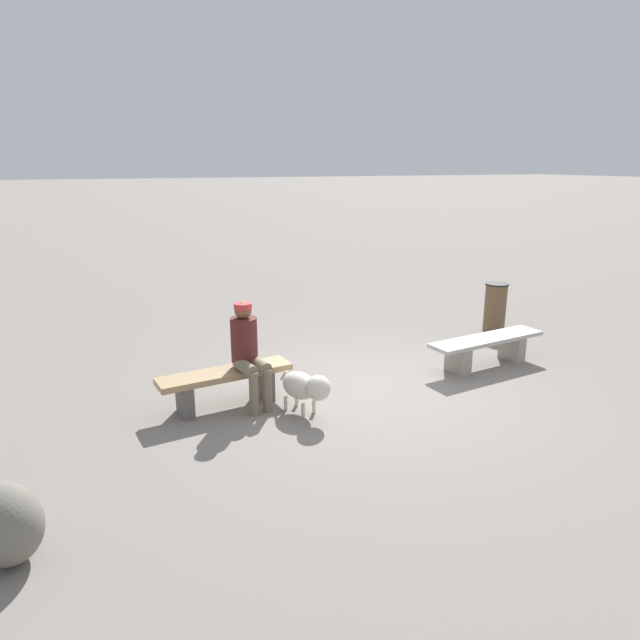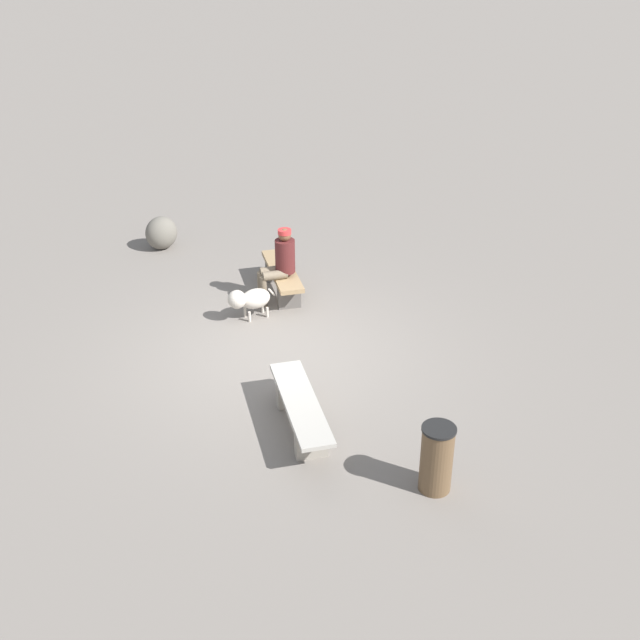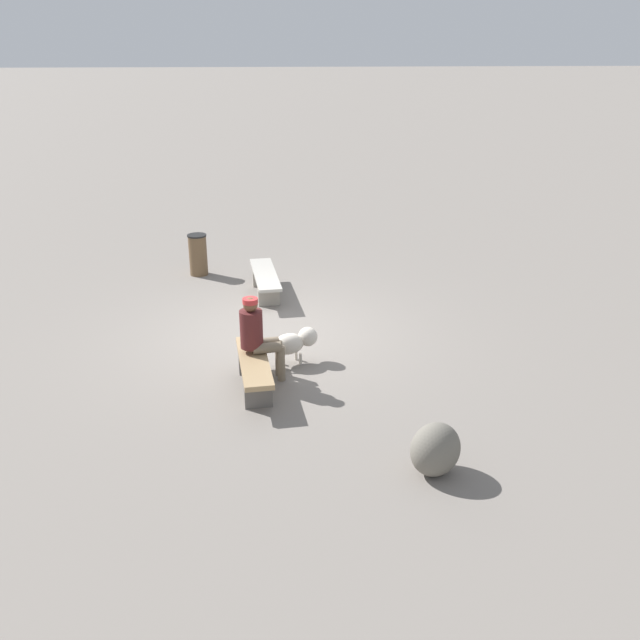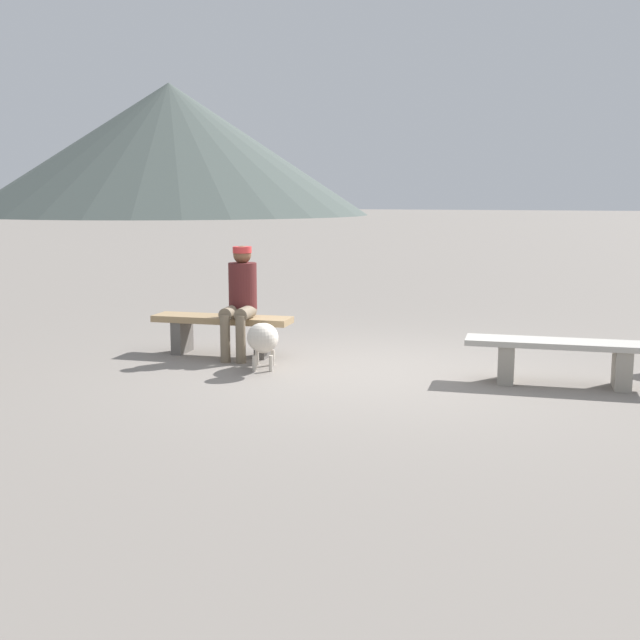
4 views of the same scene
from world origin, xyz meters
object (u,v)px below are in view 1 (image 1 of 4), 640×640
(bench_right, at_px, (226,381))
(seated_person, at_px, (248,348))
(dog, at_px, (306,387))
(trash_bin, at_px, (495,307))
(boulder, at_px, (4,524))
(bench_left, at_px, (486,346))

(bench_right, bearing_deg, seated_person, 161.80)
(seated_person, height_order, dog, seated_person)
(bench_right, distance_m, trash_bin, 5.27)
(seated_person, relative_size, trash_bin, 1.49)
(bench_right, height_order, boulder, boulder)
(bench_left, relative_size, seated_person, 1.51)
(seated_person, xyz_separation_m, dog, (-0.53, 0.54, -0.38))
(boulder, bearing_deg, seated_person, -140.67)
(dog, xyz_separation_m, boulder, (2.97, 1.46, -0.03))
(bench_right, bearing_deg, dog, 136.84)
(bench_right, xyz_separation_m, boulder, (2.17, 2.06, -0.01))
(bench_left, distance_m, bench_right, 3.81)
(dog, bearing_deg, bench_left, 78.00)
(dog, relative_size, trash_bin, 0.90)
(dog, relative_size, boulder, 1.22)
(bench_left, xyz_separation_m, bench_right, (3.81, -0.14, 0.02))
(bench_right, bearing_deg, trash_bin, -172.75)
(bench_left, distance_m, seated_person, 3.56)
(bench_right, relative_size, seated_person, 1.30)
(bench_left, relative_size, trash_bin, 2.25)
(dog, bearing_deg, seated_person, -156.37)
(bench_left, bearing_deg, trash_bin, -139.97)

